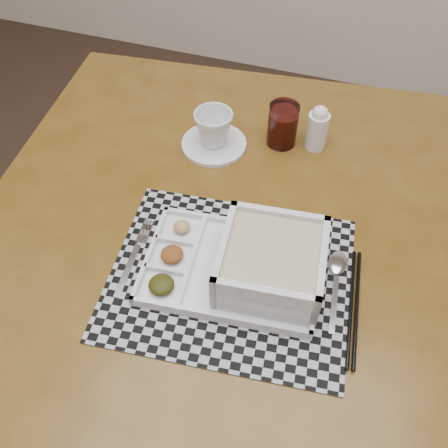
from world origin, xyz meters
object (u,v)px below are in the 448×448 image
at_px(cup, 214,128).
at_px(creamer_bottle, 317,128).
at_px(dining_table, 240,251).
at_px(serving_tray, 259,265).
at_px(juice_glass, 283,126).

xyz_separation_m(cup, creamer_bottle, (0.22, 0.07, 0.00)).
bearing_deg(cup, dining_table, -34.77).
height_order(cup, creamer_bottle, creamer_bottle).
xyz_separation_m(dining_table, creamer_bottle, (0.09, 0.28, 0.14)).
height_order(serving_tray, cup, serving_tray).
bearing_deg(serving_tray, creamer_bottle, 86.40).
relative_size(cup, creamer_bottle, 0.80).
xyz_separation_m(serving_tray, creamer_bottle, (0.02, 0.39, 0.01)).
bearing_deg(juice_glass, cup, -157.10).
xyz_separation_m(cup, juice_glass, (0.14, 0.06, -0.00)).
bearing_deg(juice_glass, serving_tray, -82.16).
distance_m(dining_table, serving_tray, 0.17).
xyz_separation_m(serving_tray, cup, (-0.20, 0.32, 0.01)).
relative_size(dining_table, serving_tray, 3.47).
height_order(dining_table, juice_glass, juice_glass).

